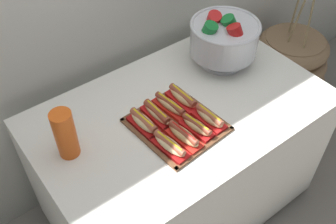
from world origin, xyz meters
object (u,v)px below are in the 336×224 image
object	(u,v)px
hot_dog_0	(170,145)
hot_dog_1	(183,136)
cup_stack	(65,134)
hot_dog_7	(183,98)
serving_tray	(176,125)
hot_dog_6	(170,106)
hot_dog_2	(197,127)
punch_bowl	(224,38)
floor_vase	(285,76)
hot_dog_5	(157,114)
hot_dog_3	(209,118)
buffet_table	(180,159)
hot_dog_4	(143,122)

from	to	relation	value
hot_dog_0	hot_dog_1	bearing A→B (deg)	4.45
cup_stack	hot_dog_7	bearing A→B (deg)	-5.49
serving_tray	hot_dog_6	xyz separation A→B (m)	(0.03, 0.09, 0.03)
hot_dog_2	cup_stack	size ratio (longest dim) A/B	0.74
serving_tray	punch_bowl	world-z (taller)	punch_bowl
hot_dog_1	cup_stack	bearing A→B (deg)	150.16
cup_stack	floor_vase	bearing A→B (deg)	4.67
hot_dog_2	hot_dog_7	size ratio (longest dim) A/B	0.92
floor_vase	hot_dog_5	bearing A→B (deg)	-170.93
floor_vase	hot_dog_1	world-z (taller)	floor_vase
floor_vase	hot_dog_7	world-z (taller)	floor_vase
hot_dog_2	hot_dog_3	bearing A→B (deg)	4.45
buffet_table	hot_dog_0	distance (m)	0.47
serving_tray	hot_dog_0	distance (m)	0.14
hot_dog_5	floor_vase	bearing A→B (deg)	9.07
serving_tray	hot_dog_4	bearing A→B (deg)	148.19
hot_dog_6	hot_dog_2	bearing A→B (deg)	-85.55
hot_dog_1	hot_dog_2	size ratio (longest dim) A/B	1.12
hot_dog_0	hot_dog_4	xyz separation A→B (m)	(-0.01, 0.16, 0.00)
hot_dog_0	cup_stack	bearing A→B (deg)	144.06
hot_dog_1	hot_dog_0	bearing A→B (deg)	-175.55
serving_tray	hot_dog_6	bearing A→B (deg)	70.00
hot_dog_5	hot_dog_3	bearing A→B (deg)	-43.28
floor_vase	hot_dog_6	size ratio (longest dim) A/B	5.94
hot_dog_2	hot_dog_0	bearing A→B (deg)	-175.55
hot_dog_0	hot_dog_4	world-z (taller)	hot_dog_4
floor_vase	hot_dog_7	distance (m)	1.20
hot_dog_1	hot_dog_7	xyz separation A→B (m)	(0.14, 0.18, 0.00)
hot_dog_5	punch_bowl	distance (m)	0.52
hot_dog_4	hot_dog_6	distance (m)	0.15
hot_dog_7	buffet_table	bearing A→B (deg)	-137.17
hot_dog_4	hot_dog_5	distance (m)	0.08
hot_dog_2	hot_dog_3	world-z (taller)	hot_dog_3
serving_tray	hot_dog_1	world-z (taller)	hot_dog_1
hot_dog_1	hot_dog_6	distance (m)	0.18
floor_vase	hot_dog_7	size ratio (longest dim) A/B	6.27
hot_dog_1	hot_dog_4	bearing A→B (deg)	118.89
hot_dog_1	hot_dog_2	xyz separation A→B (m)	(0.07, 0.01, -0.00)
hot_dog_7	hot_dog_6	bearing A→B (deg)	-175.55
hot_dog_3	hot_dog_5	distance (m)	0.22
hot_dog_3	hot_dog_6	bearing A→B (deg)	118.89
hot_dog_1	cup_stack	distance (m)	0.46
punch_bowl	cup_stack	distance (m)	0.88
hot_dog_0	serving_tray	bearing A→B (deg)	40.70
hot_dog_1	hot_dog_6	world-z (taller)	hot_dog_1
hot_dog_2	hot_dog_4	xyz separation A→B (m)	(-0.16, 0.15, 0.00)
floor_vase	hot_dog_2	world-z (taller)	floor_vase
floor_vase	cup_stack	xyz separation A→B (m)	(-1.59, -0.13, 0.61)
serving_tray	hot_dog_5	size ratio (longest dim) A/B	2.20
buffet_table	floor_vase	xyz separation A→B (m)	(1.08, 0.20, -0.13)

